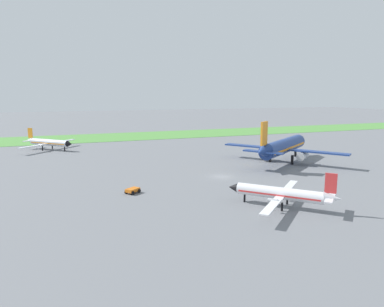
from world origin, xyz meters
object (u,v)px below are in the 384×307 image
Objects in this scene: airplane_midfield_jet at (283,147)px; airplane_taxiing_turboprop at (49,142)px; baggage_cart_near_gate at (133,190)px; airplane_foreground_turboprop at (281,193)px.

airplane_midfield_jet reaches higher than airplane_taxiing_turboprop.
baggage_cart_near_gate is (14.50, -57.72, -1.83)m from airplane_taxiing_turboprop.
airplane_taxiing_turboprop is 59.54m from baggage_cart_near_gate.
airplane_foreground_turboprop is 81.29m from airplane_taxiing_turboprop.
airplane_midfield_jet is 9.32× the size of baggage_cart_near_gate.
airplane_midfield_jet is 70.63m from airplane_taxiing_turboprop.
airplane_taxiing_turboprop is 5.57× the size of baggage_cart_near_gate.
airplane_midfield_jet reaches higher than baggage_cart_near_gate.
airplane_foreground_turboprop is 25.58m from baggage_cart_near_gate.
airplane_midfield_jet is 43.96m from baggage_cart_near_gate.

